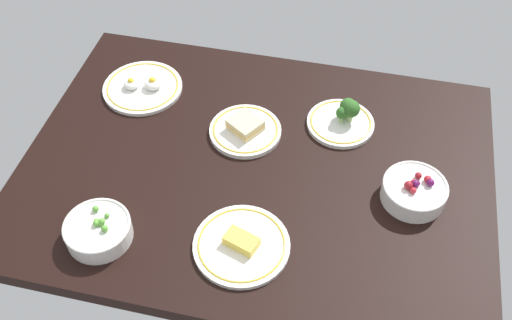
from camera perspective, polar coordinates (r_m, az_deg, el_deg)
The scene contains 7 objects.
dining_table at distance 150.86cm, azimuth 0.00°, elevation -1.00°, with size 118.22×86.72×4.00cm, color black.
bowl_peas at distance 138.64cm, azimuth -15.04°, elevation -6.58°, with size 15.32×15.32×6.18cm.
plate_sandwich at distance 156.11cm, azimuth -1.05°, elevation 2.98°, with size 19.16×19.16×4.55cm.
bowl_berries at distance 145.49cm, azimuth 15.06°, elevation -2.90°, with size 15.58×15.58×6.83cm.
plate_broccoli at distance 159.52cm, azimuth 8.42°, elevation 3.99°, with size 18.10×18.10×7.77cm.
plate_cheese at distance 133.99cm, azimuth -1.42°, elevation -8.21°, with size 22.10×22.10×3.63cm.
plate_eggs at distance 171.84cm, azimuth -10.91°, elevation 6.98°, with size 22.55×22.55×4.68cm.
Camera 1 is at (-21.52, 94.97, 117.22)cm, focal length 41.30 mm.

